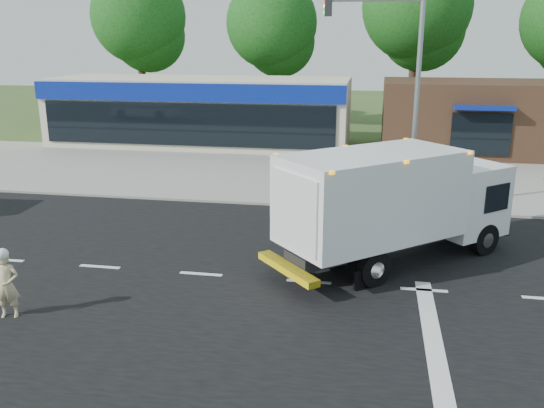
# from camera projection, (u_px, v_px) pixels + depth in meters

# --- Properties ---
(ground) EXTENTS (120.00, 120.00, 0.00)m
(ground) POSITION_uv_depth(u_px,v_px,m) (309.00, 282.00, 15.41)
(ground) COLOR #385123
(ground) RESTS_ON ground
(road_asphalt) EXTENTS (60.00, 14.00, 0.02)m
(road_asphalt) POSITION_uv_depth(u_px,v_px,m) (309.00, 282.00, 15.41)
(road_asphalt) COLOR black
(road_asphalt) RESTS_ON ground
(sidewalk) EXTENTS (60.00, 2.40, 0.12)m
(sidewalk) POSITION_uv_depth(u_px,v_px,m) (332.00, 199.00, 23.15)
(sidewalk) COLOR gray
(sidewalk) RESTS_ON ground
(parking_apron) EXTENTS (60.00, 9.00, 0.02)m
(parking_apron) POSITION_uv_depth(u_px,v_px,m) (341.00, 169.00, 28.65)
(parking_apron) COLOR gray
(parking_apron) RESTS_ON ground
(lane_markings) EXTENTS (55.20, 7.00, 0.01)m
(lane_markings) POSITION_uv_depth(u_px,v_px,m) (358.00, 308.00, 13.90)
(lane_markings) COLOR silver
(lane_markings) RESTS_ON road_asphalt
(ems_box_truck) EXTENTS (7.20, 6.70, 3.34)m
(ems_box_truck) POSITION_uv_depth(u_px,v_px,m) (394.00, 199.00, 16.26)
(ems_box_truck) COLOR black
(ems_box_truck) RESTS_ON ground
(emergency_worker) EXTENTS (0.66, 0.52, 1.71)m
(emergency_worker) POSITION_uv_depth(u_px,v_px,m) (6.00, 283.00, 13.27)
(emergency_worker) COLOR #C6B284
(emergency_worker) RESTS_ON ground
(retail_strip_mall) EXTENTS (18.00, 6.20, 4.00)m
(retail_strip_mall) POSITION_uv_depth(u_px,v_px,m) (201.00, 111.00, 35.22)
(retail_strip_mall) COLOR beige
(retail_strip_mall) RESTS_ON ground
(brown_storefront) EXTENTS (10.00, 6.70, 4.00)m
(brown_storefront) POSITION_uv_depth(u_px,v_px,m) (473.00, 117.00, 32.58)
(brown_storefront) COLOR #382316
(brown_storefront) RESTS_ON ground
(traffic_signal_pole) EXTENTS (3.51, 0.25, 8.00)m
(traffic_signal_pole) POSITION_uv_depth(u_px,v_px,m) (400.00, 78.00, 20.84)
(traffic_signal_pole) COLOR gray
(traffic_signal_pole) RESTS_ON ground
(background_trees) EXTENTS (36.77, 7.39, 12.10)m
(background_trees) POSITION_uv_depth(u_px,v_px,m) (345.00, 22.00, 40.15)
(background_trees) COLOR #332114
(background_trees) RESTS_ON ground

